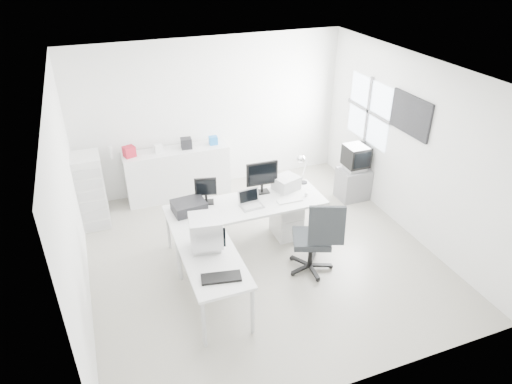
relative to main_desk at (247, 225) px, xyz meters
name	(u,v)px	position (x,y,z in m)	size (l,w,h in m)	color
floor	(261,254)	(0.11, -0.32, -0.38)	(5.00, 5.00, 0.01)	beige
ceiling	(262,73)	(0.11, -0.32, 2.42)	(5.00, 5.00, 0.01)	white
back_wall	(212,115)	(0.11, 2.18, 1.02)	(5.00, 0.02, 2.80)	silver
left_wall	(70,207)	(-2.39, -0.32, 1.02)	(0.02, 5.00, 2.80)	silver
right_wall	(411,148)	(2.61, -0.32, 1.02)	(0.02, 5.00, 2.80)	silver
window	(369,111)	(2.59, 0.88, 1.23)	(0.02, 1.20, 1.10)	white
wall_picture	(411,115)	(2.58, -0.22, 1.52)	(0.04, 0.90, 0.60)	black
main_desk	(247,225)	(0.00, 0.00, 0.00)	(2.40, 0.80, 0.75)	silver
side_desk	(213,282)	(-0.85, -1.10, 0.00)	(0.70, 1.40, 0.75)	silver
drawer_pedestal	(286,219)	(0.70, 0.05, -0.08)	(0.40, 0.50, 0.60)	silver
inkjet_printer	(189,207)	(-0.85, 0.10, 0.46)	(0.47, 0.36, 0.17)	black
lcd_monitor_small	(206,191)	(-0.55, 0.25, 0.58)	(0.32, 0.19, 0.41)	black
lcd_monitor_large	(262,178)	(0.35, 0.25, 0.64)	(0.50, 0.20, 0.52)	black
laptop	(252,200)	(0.05, -0.10, 0.49)	(0.36, 0.37, 0.24)	#B7B7BA
white_keyboard	(290,201)	(0.65, -0.15, 0.38)	(0.40, 0.12, 0.02)	silver
white_mouse	(306,194)	(0.95, -0.10, 0.40)	(0.06, 0.06, 0.06)	silver
laser_printer	(286,183)	(0.75, 0.22, 0.48)	(0.37, 0.32, 0.21)	#B0B0B0
desk_lamp	(304,170)	(1.10, 0.30, 0.61)	(0.16, 0.16, 0.47)	silver
crt_monitor	(206,232)	(-0.85, -0.85, 0.62)	(0.42, 0.42, 0.48)	#B7B7BA
black_keyboard	(221,278)	(-0.85, -1.50, 0.39)	(0.47, 0.19, 0.03)	black
office_chair	(312,236)	(0.67, -0.88, 0.21)	(0.67, 0.67, 1.16)	#242729
tv_cabinet	(353,184)	(2.33, 0.71, -0.08)	(0.54, 0.44, 0.59)	slate
crt_tv	(356,158)	(2.33, 0.71, 0.44)	(0.50, 0.48, 0.45)	black
sideboard	(178,173)	(-0.65, 1.92, 0.09)	(1.87, 0.47, 0.94)	silver
clutter_box_a	(129,152)	(-1.45, 1.92, 0.66)	(0.19, 0.16, 0.19)	maroon
clutter_box_b	(158,149)	(-0.95, 1.92, 0.63)	(0.14, 0.12, 0.14)	silver
clutter_box_c	(186,143)	(-0.45, 1.92, 0.66)	(0.19, 0.17, 0.19)	black
clutter_box_d	(213,140)	(0.05, 1.92, 0.64)	(0.15, 0.13, 0.15)	blue
clutter_bottle	(111,152)	(-1.75, 1.96, 0.67)	(0.07, 0.07, 0.22)	silver
filing_cabinet	(91,191)	(-2.17, 1.48, 0.26)	(0.44, 0.53, 1.26)	silver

